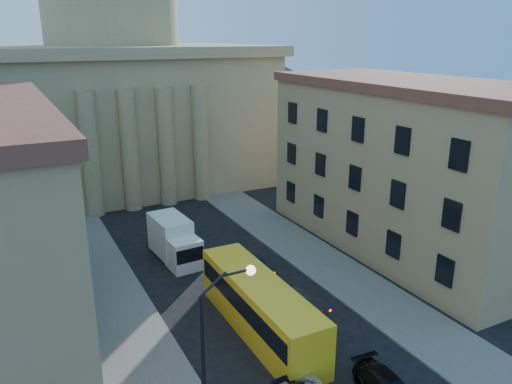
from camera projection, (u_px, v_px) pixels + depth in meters
sidewalk_left at (131, 342)px, 30.75m from camera, size 5.00×60.00×0.15m
sidewalk_right at (352, 282)px, 38.20m from camera, size 5.00×60.00×0.15m
church at (118, 88)px, 62.69m from camera, size 68.02×28.76×36.60m
building_right at (407, 165)px, 43.12m from camera, size 11.60×26.60×14.70m
street_lamp at (214, 349)px, 21.39m from camera, size 2.62×0.44×8.83m
car_right_far at (299, 301)px, 34.28m from camera, size 1.96×4.32×1.44m
car_right_distant at (253, 266)px, 39.55m from camera, size 1.53×4.23×1.39m
city_bus at (260, 305)px, 31.47m from camera, size 2.97×12.40×3.49m
box_truck at (174, 241)px, 41.87m from camera, size 2.90×6.51×3.49m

